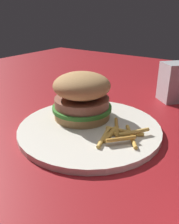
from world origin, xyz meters
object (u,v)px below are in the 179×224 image
Objects in this scene: sandwich at (82,96)px; fries_pile at (118,134)px; plate at (90,128)px; napkin_dispenser at (178,82)px.

fries_pile is at bearing -106.04° from sandwich.
plate is 0.07m from sandwich.
plate is at bearing 86.00° from fries_pile.
napkin_dispenser is (0.26, -0.13, -0.01)m from sandwich.
napkin_dispenser is (0.28, -0.09, 0.04)m from plate.
napkin_dispenser is (0.29, -0.02, 0.03)m from fries_pile.
sandwich is 1.11× the size of fries_pile.
fries_pile is 0.29m from napkin_dispenser.
plate is 0.07m from fries_pile.
plate is 2.50× the size of fries_pile.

